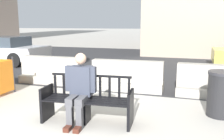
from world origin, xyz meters
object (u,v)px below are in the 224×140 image
object	(u,v)px
jersey_barrier_right	(217,84)
street_bench	(88,102)
seated_person	(80,87)
jersey_barrier_centre	(127,78)
car_sedan_mid	(4,50)
trash_bin	(221,94)
jersey_barrier_left	(51,72)

from	to	relation	value
jersey_barrier_right	street_bench	bearing A→B (deg)	-134.49
seated_person	jersey_barrier_centre	bearing A→B (deg)	85.02
car_sedan_mid	street_bench	bearing A→B (deg)	-39.26
jersey_barrier_right	car_sedan_mid	distance (m)	9.63
seated_person	trash_bin	world-z (taller)	seated_person
jersey_barrier_centre	car_sedan_mid	bearing A→B (deg)	156.73
seated_person	car_sedan_mid	xyz separation A→B (m)	(-6.57, 5.54, -0.05)
jersey_barrier_centre	trash_bin	bearing A→B (deg)	-31.44
seated_person	jersey_barrier_left	xyz separation A→B (m)	(-2.27, 2.69, -0.35)
street_bench	trash_bin	size ratio (longest dim) A/B	1.88
jersey_barrier_left	jersey_barrier_right	size ratio (longest dim) A/B	0.99
jersey_barrier_centre	jersey_barrier_left	bearing A→B (deg)	178.22
jersey_barrier_right	car_sedan_mid	bearing A→B (deg)	162.11
car_sedan_mid	jersey_barrier_right	bearing A→B (deg)	-17.89
jersey_barrier_centre	jersey_barrier_right	distance (m)	2.36
seated_person	street_bench	bearing A→B (deg)	29.10
jersey_barrier_centre	trash_bin	distance (m)	2.72
street_bench	jersey_barrier_centre	world-z (taller)	street_bench
jersey_barrier_right	trash_bin	bearing A→B (deg)	-91.92
seated_person	jersey_barrier_centre	world-z (taller)	seated_person
jersey_barrier_left	jersey_barrier_centre	bearing A→B (deg)	-1.78
jersey_barrier_centre	street_bench	bearing A→B (deg)	-92.36
jersey_barrier_left	street_bench	bearing A→B (deg)	-47.65
jersey_barrier_left	jersey_barrier_right	world-z (taller)	same
jersey_barrier_right	car_sedan_mid	world-z (taller)	car_sedan_mid
seated_person	jersey_barrier_centre	size ratio (longest dim) A/B	0.65
street_bench	jersey_barrier_right	xyz separation A→B (m)	(2.47, 2.51, -0.06)
car_sedan_mid	trash_bin	world-z (taller)	car_sedan_mid
street_bench	car_sedan_mid	world-z (taller)	car_sedan_mid
trash_bin	seated_person	bearing A→B (deg)	-154.78
street_bench	jersey_barrier_left	world-z (taller)	street_bench
seated_person	car_sedan_mid	size ratio (longest dim) A/B	0.32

